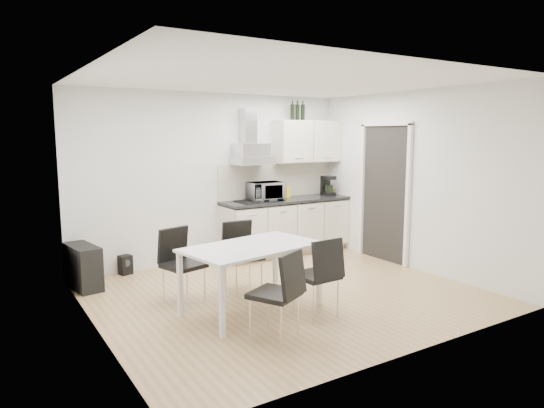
{
  "coord_description": "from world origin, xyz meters",
  "views": [
    {
      "loc": [
        -3.24,
        -4.86,
        1.97
      ],
      "look_at": [
        -0.02,
        0.27,
        1.1
      ],
      "focal_mm": 32.0,
      "sensor_mm": 36.0,
      "label": 1
    }
  ],
  "objects_px": {
    "chair_near_left": "(274,295)",
    "floor_speaker": "(125,265)",
    "kitchenette": "(287,204)",
    "dining_table": "(252,252)",
    "chair_near_right": "(316,276)",
    "chair_far_right": "(243,257)",
    "chair_far_left": "(184,266)",
    "guitar_amp": "(83,267)"
  },
  "relations": [
    {
      "from": "chair_near_left",
      "to": "floor_speaker",
      "type": "xyz_separation_m",
      "value": [
        -0.62,
        2.97,
        -0.3
      ]
    },
    {
      "from": "kitchenette",
      "to": "floor_speaker",
      "type": "distance_m",
      "value": 2.74
    },
    {
      "from": "dining_table",
      "to": "chair_near_right",
      "type": "height_order",
      "value": "chair_near_right"
    },
    {
      "from": "kitchenette",
      "to": "chair_far_right",
      "type": "relative_size",
      "value": 2.86
    },
    {
      "from": "chair_near_left",
      "to": "dining_table",
      "type": "bearing_deg",
      "value": 48.35
    },
    {
      "from": "kitchenette",
      "to": "chair_near_right",
      "type": "distance_m",
      "value": 2.88
    },
    {
      "from": "chair_far_right",
      "to": "chair_far_left",
      "type": "bearing_deg",
      "value": 3.47
    },
    {
      "from": "chair_far_left",
      "to": "floor_speaker",
      "type": "xyz_separation_m",
      "value": [
        -0.27,
        1.54,
        -0.3
      ]
    },
    {
      "from": "kitchenette",
      "to": "floor_speaker",
      "type": "height_order",
      "value": "kitchenette"
    },
    {
      "from": "kitchenette",
      "to": "chair_near_right",
      "type": "height_order",
      "value": "kitchenette"
    },
    {
      "from": "guitar_amp",
      "to": "floor_speaker",
      "type": "relative_size",
      "value": 2.61
    },
    {
      "from": "dining_table",
      "to": "chair_near_right",
      "type": "xyz_separation_m",
      "value": [
        0.51,
        -0.5,
        -0.24
      ]
    },
    {
      "from": "guitar_amp",
      "to": "floor_speaker",
      "type": "xyz_separation_m",
      "value": [
        0.63,
        0.34,
        -0.15
      ]
    },
    {
      "from": "kitchenette",
      "to": "guitar_amp",
      "type": "distance_m",
      "value": 3.33
    },
    {
      "from": "dining_table",
      "to": "guitar_amp",
      "type": "distance_m",
      "value": 2.39
    },
    {
      "from": "chair_far_right",
      "to": "guitar_amp",
      "type": "xyz_separation_m",
      "value": [
        -1.69,
        1.21,
        -0.16
      ]
    },
    {
      "from": "chair_far_right",
      "to": "chair_near_right",
      "type": "height_order",
      "value": "same"
    },
    {
      "from": "chair_near_left",
      "to": "guitar_amp",
      "type": "distance_m",
      "value": 2.92
    },
    {
      "from": "floor_speaker",
      "to": "chair_near_left",
      "type": "bearing_deg",
      "value": -92.29
    },
    {
      "from": "floor_speaker",
      "to": "chair_near_right",
      "type": "bearing_deg",
      "value": -77.74
    },
    {
      "from": "kitchenette",
      "to": "chair_near_left",
      "type": "xyz_separation_m",
      "value": [
        -2.03,
        -2.81,
        -0.39
      ]
    },
    {
      "from": "floor_speaker",
      "to": "chair_far_right",
      "type": "bearing_deg",
      "value": -69.65
    },
    {
      "from": "chair_far_left",
      "to": "chair_far_right",
      "type": "bearing_deg",
      "value": 164.12
    },
    {
      "from": "chair_far_left",
      "to": "chair_near_left",
      "type": "bearing_deg",
      "value": 88.46
    },
    {
      "from": "chair_far_left",
      "to": "guitar_amp",
      "type": "height_order",
      "value": "chair_far_left"
    },
    {
      "from": "kitchenette",
      "to": "guitar_amp",
      "type": "height_order",
      "value": "kitchenette"
    },
    {
      "from": "chair_near_right",
      "to": "guitar_amp",
      "type": "distance_m",
      "value": 3.07
    },
    {
      "from": "kitchenette",
      "to": "chair_near_right",
      "type": "xyz_separation_m",
      "value": [
        -1.32,
        -2.53,
        -0.39
      ]
    },
    {
      "from": "chair_far_right",
      "to": "floor_speaker",
      "type": "relative_size",
      "value": 3.21
    },
    {
      "from": "chair_near_left",
      "to": "chair_near_right",
      "type": "relative_size",
      "value": 1.0
    },
    {
      "from": "guitar_amp",
      "to": "floor_speaker",
      "type": "height_order",
      "value": "guitar_amp"
    },
    {
      "from": "chair_far_left",
      "to": "chair_near_right",
      "type": "xyz_separation_m",
      "value": [
        1.06,
        -1.15,
        0.0
      ]
    },
    {
      "from": "chair_far_left",
      "to": "guitar_amp",
      "type": "distance_m",
      "value": 1.51
    },
    {
      "from": "chair_near_right",
      "to": "floor_speaker",
      "type": "height_order",
      "value": "chair_near_right"
    },
    {
      "from": "chair_near_right",
      "to": "chair_far_left",
      "type": "bearing_deg",
      "value": 130.04
    },
    {
      "from": "chair_far_right",
      "to": "chair_near_left",
      "type": "height_order",
      "value": "same"
    },
    {
      "from": "kitchenette",
      "to": "floor_speaker",
      "type": "bearing_deg",
      "value": 176.43
    },
    {
      "from": "chair_far_right",
      "to": "chair_near_left",
      "type": "bearing_deg",
      "value": 76.86
    },
    {
      "from": "chair_far_right",
      "to": "dining_table",
      "type": "bearing_deg",
      "value": 73.6
    },
    {
      "from": "chair_far_left",
      "to": "floor_speaker",
      "type": "bearing_deg",
      "value": -95.47
    },
    {
      "from": "chair_near_right",
      "to": "guitar_amp",
      "type": "height_order",
      "value": "chair_near_right"
    },
    {
      "from": "dining_table",
      "to": "chair_far_right",
      "type": "bearing_deg",
      "value": 59.39
    }
  ]
}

